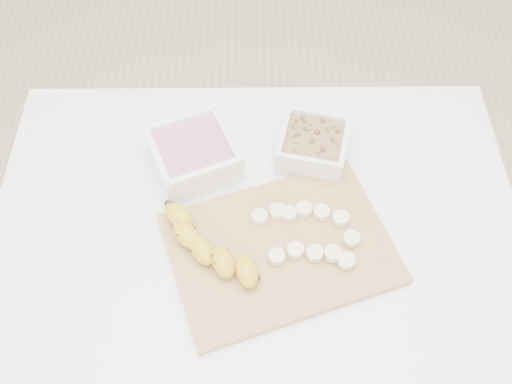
{
  "coord_description": "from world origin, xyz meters",
  "views": [
    {
      "loc": [
        -0.01,
        -0.55,
        1.67
      ],
      "look_at": [
        0.0,
        0.03,
        0.81
      ],
      "focal_mm": 40.0,
      "sensor_mm": 36.0,
      "label": 1
    }
  ],
  "objects_px": {
    "table": "(256,247)",
    "banana": "(211,247)",
    "bowl_yogurt": "(194,154)",
    "bowl_granola": "(313,145)",
    "cutting_board": "(280,248)"
  },
  "relations": [
    {
      "from": "bowl_granola",
      "to": "banana",
      "type": "bearing_deg",
      "value": -130.24
    },
    {
      "from": "bowl_granola",
      "to": "cutting_board",
      "type": "xyz_separation_m",
      "value": [
        -0.07,
        -0.22,
        -0.02
      ]
    },
    {
      "from": "table",
      "to": "cutting_board",
      "type": "bearing_deg",
      "value": -53.19
    },
    {
      "from": "bowl_yogurt",
      "to": "bowl_granola",
      "type": "xyz_separation_m",
      "value": [
        0.24,
        0.03,
        -0.01
      ]
    },
    {
      "from": "table",
      "to": "cutting_board",
      "type": "height_order",
      "value": "cutting_board"
    },
    {
      "from": "bowl_granola",
      "to": "table",
      "type": "bearing_deg",
      "value": -125.37
    },
    {
      "from": "table",
      "to": "banana",
      "type": "height_order",
      "value": "banana"
    },
    {
      "from": "table",
      "to": "banana",
      "type": "bearing_deg",
      "value": -139.39
    },
    {
      "from": "bowl_granola",
      "to": "cutting_board",
      "type": "relative_size",
      "value": 0.41
    },
    {
      "from": "table",
      "to": "cutting_board",
      "type": "distance_m",
      "value": 0.13
    },
    {
      "from": "bowl_yogurt",
      "to": "table",
      "type": "bearing_deg",
      "value": -48.34
    },
    {
      "from": "cutting_board",
      "to": "banana",
      "type": "bearing_deg",
      "value": -174.91
    },
    {
      "from": "banana",
      "to": "bowl_yogurt",
      "type": "bearing_deg",
      "value": 65.06
    },
    {
      "from": "table",
      "to": "banana",
      "type": "distance_m",
      "value": 0.17
    },
    {
      "from": "bowl_granola",
      "to": "banana",
      "type": "distance_m",
      "value": 0.3
    }
  ]
}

